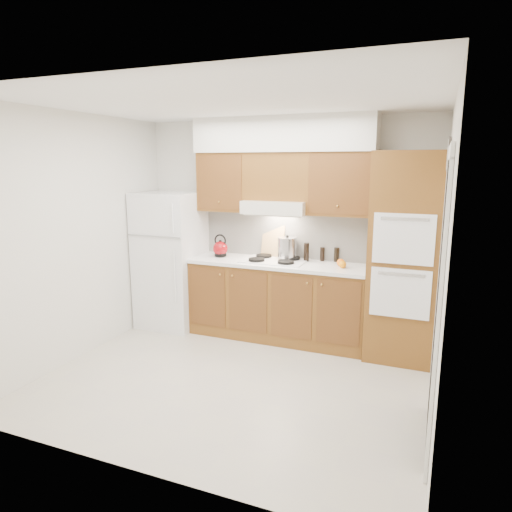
{
  "coord_description": "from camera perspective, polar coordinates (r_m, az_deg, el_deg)",
  "views": [
    {
      "loc": [
        1.73,
        -3.77,
        2.08
      ],
      "look_at": [
        0.04,
        0.45,
        1.15
      ],
      "focal_mm": 32.0,
      "sensor_mm": 36.0,
      "label": 1
    }
  ],
  "objects": [
    {
      "name": "backsplash",
      "position": [
        5.59,
        3.77,
        2.68
      ],
      "size": [
        2.11,
        0.03,
        0.56
      ],
      "primitive_type": "cube",
      "color": "white",
      "rests_on": "countertop"
    },
    {
      "name": "countertop",
      "position": [
        5.37,
        2.75,
        -0.93
      ],
      "size": [
        2.13,
        0.62,
        0.04
      ],
      "primitive_type": "cube",
      "color": "white",
      "rests_on": "base_cabinets"
    },
    {
      "name": "kettle",
      "position": [
        5.65,
        -4.48,
        0.93
      ],
      "size": [
        0.19,
        0.19,
        0.18
      ],
      "primitive_type": "sphere",
      "rotation": [
        0.0,
        0.0,
        -0.05
      ],
      "color": "maroon",
      "rests_on": "countertop"
    },
    {
      "name": "upper_cab_right",
      "position": [
        5.21,
        10.66,
        8.83
      ],
      "size": [
        0.73,
        0.33,
        0.7
      ],
      "primitive_type": "cube",
      "color": "brown",
      "rests_on": "wall_back"
    },
    {
      "name": "wall_left",
      "position": [
        5.23,
        -21.08,
        2.2
      ],
      "size": [
        0.02,
        3.0,
        2.6
      ],
      "primitive_type": "cube",
      "color": "silver",
      "rests_on": "floor"
    },
    {
      "name": "condiment_b",
      "position": [
        5.45,
        8.28,
        0.24
      ],
      "size": [
        0.07,
        0.07,
        0.16
      ],
      "primitive_type": "cylinder",
      "rotation": [
        0.0,
        0.0,
        0.38
      ],
      "color": "black",
      "rests_on": "countertop"
    },
    {
      "name": "cooktop",
      "position": [
        5.4,
        2.33,
        -0.57
      ],
      "size": [
        0.74,
        0.5,
        0.01
      ],
      "primitive_type": "cube",
      "color": "white",
      "rests_on": "countertop"
    },
    {
      "name": "wall_clock",
      "position": [
        4.32,
        23.0,
        11.6
      ],
      "size": [
        0.02,
        0.3,
        0.3
      ],
      "primitive_type": "cylinder",
      "rotation": [
        0.0,
        1.57,
        0.0
      ],
      "color": "#3F3833",
      "rests_on": "wall_right"
    },
    {
      "name": "condiment_a",
      "position": [
        5.4,
        6.32,
        0.48
      ],
      "size": [
        0.07,
        0.07,
        0.22
      ],
      "primitive_type": "cylinder",
      "rotation": [
        0.0,
        0.0,
        -0.15
      ],
      "color": "black",
      "rests_on": "countertop"
    },
    {
      "name": "floor",
      "position": [
        4.64,
        -2.65,
        -15.07
      ],
      "size": [
        3.6,
        3.6,
        0.0
      ],
      "primitive_type": "plane",
      "color": "#B8AFA1",
      "rests_on": "ground"
    },
    {
      "name": "cutting_board",
      "position": [
        5.62,
        2.14,
        1.92
      ],
      "size": [
        0.3,
        0.13,
        0.38
      ],
      "primitive_type": "cube",
      "rotation": [
        -0.21,
        0.0,
        -0.1
      ],
      "color": "tan",
      "rests_on": "countertop"
    },
    {
      "name": "stock_pot",
      "position": [
        5.45,
        3.91,
        1.03
      ],
      "size": [
        0.29,
        0.29,
        0.23
      ],
      "primitive_type": "cylinder",
      "rotation": [
        0.0,
        0.0,
        -0.34
      ],
      "color": "#B5B5BA",
      "rests_on": "cooktop"
    },
    {
      "name": "range_hood",
      "position": [
        5.37,
        2.61,
        6.14
      ],
      "size": [
        0.75,
        0.45,
        0.15
      ],
      "primitive_type": "cube",
      "color": "silver",
      "rests_on": "wall_back"
    },
    {
      "name": "soffit",
      "position": [
        5.38,
        3.38,
        14.94
      ],
      "size": [
        2.13,
        0.36,
        0.4
      ],
      "primitive_type": "cube",
      "color": "silver",
      "rests_on": "wall_back"
    },
    {
      "name": "orange_near",
      "position": [
        5.12,
        10.77,
        -1.05
      ],
      "size": [
        0.08,
        0.08,
        0.08
      ],
      "primitive_type": "sphere",
      "rotation": [
        0.0,
        0.0,
        0.01
      ],
      "color": "#FF9A0D",
      "rests_on": "countertop"
    },
    {
      "name": "upper_cab_over_hood",
      "position": [
        5.4,
        2.86,
        9.89
      ],
      "size": [
        0.75,
        0.33,
        0.55
      ],
      "primitive_type": "cube",
      "color": "brown",
      "rests_on": "range_hood"
    },
    {
      "name": "orange_far",
      "position": [
        5.19,
        10.55,
        -0.83
      ],
      "size": [
        0.11,
        0.11,
        0.09
      ],
      "primitive_type": "sphere",
      "rotation": [
        0.0,
        0.0,
        0.27
      ],
      "color": "orange",
      "rests_on": "countertop"
    },
    {
      "name": "doorway",
      "position": [
        3.57,
        21.86,
        -6.03
      ],
      "size": [
        0.02,
        0.9,
        2.1
      ],
      "primitive_type": "cube",
      "color": "black",
      "rests_on": "floor"
    },
    {
      "name": "wall_back",
      "position": [
        5.6,
        3.59,
        3.53
      ],
      "size": [
        3.6,
        0.02,
        2.6
      ],
      "primitive_type": "cube",
      "color": "silver",
      "rests_on": "floor"
    },
    {
      "name": "wall_right",
      "position": [
        3.85,
        22.34,
        -0.99
      ],
      "size": [
        0.02,
        3.0,
        2.6
      ],
      "primitive_type": "cube",
      "color": "silver",
      "rests_on": "floor"
    },
    {
      "name": "condiment_c",
      "position": [
        5.43,
        10.02,
        0.16
      ],
      "size": [
        0.07,
        0.07,
        0.17
      ],
      "primitive_type": "cylinder",
      "rotation": [
        0.0,
        0.0,
        -0.12
      ],
      "color": "black",
      "rests_on": "countertop"
    },
    {
      "name": "upper_cab_left",
      "position": [
        5.67,
        -3.84,
        9.2
      ],
      "size": [
        0.63,
        0.33,
        0.7
      ],
      "primitive_type": "cube",
      "color": "brown",
      "rests_on": "wall_back"
    },
    {
      "name": "fridge",
      "position": [
        5.95,
        -10.53,
        -0.47
      ],
      "size": [
        0.75,
        0.72,
        1.72
      ],
      "primitive_type": "cube",
      "color": "white",
      "rests_on": "floor"
    },
    {
      "name": "oven_cabinet",
      "position": [
        5.05,
        18.07,
        -0.21
      ],
      "size": [
        0.7,
        0.65,
        2.2
      ],
      "primitive_type": "cube",
      "color": "brown",
      "rests_on": "floor"
    },
    {
      "name": "base_cabinets",
      "position": [
        5.5,
        2.74,
        -5.69
      ],
      "size": [
        2.11,
        0.6,
        0.9
      ],
      "primitive_type": "cube",
      "color": "brown",
      "rests_on": "floor"
    },
    {
      "name": "ceiling",
      "position": [
        4.18,
        -3.0,
        18.69
      ],
      "size": [
        3.6,
        3.6,
        0.0
      ],
      "primitive_type": "plane",
      "color": "white",
      "rests_on": "wall_back"
    }
  ]
}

